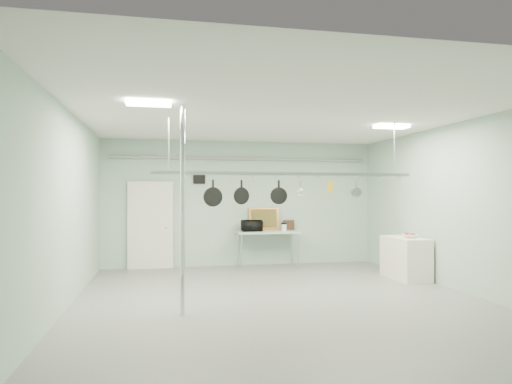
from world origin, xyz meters
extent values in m
plane|color=gray|center=(0.00, 0.00, 0.00)|extent=(8.00, 8.00, 0.00)
cube|color=silver|center=(0.00, 0.00, 3.19)|extent=(7.00, 8.00, 0.02)
cube|color=#9DBDAB|center=(0.00, 3.99, 1.60)|extent=(7.00, 0.02, 3.20)
cube|color=#9DBDAB|center=(3.49, 0.00, 1.60)|extent=(0.02, 8.00, 3.20)
cube|color=silver|center=(-2.30, 3.94, 1.05)|extent=(1.10, 0.10, 2.20)
cube|color=black|center=(-1.10, 3.97, 2.25)|extent=(0.30, 0.04, 0.30)
cylinder|color=gray|center=(0.00, 3.90, 2.75)|extent=(6.60, 0.07, 0.07)
cylinder|color=silver|center=(-1.70, -0.60, 1.60)|extent=(0.08, 0.08, 3.20)
cube|color=silver|center=(0.60, 3.60, 0.88)|extent=(1.60, 0.70, 0.05)
cylinder|color=#B7B7BC|center=(-0.12, 3.32, 0.43)|extent=(0.04, 0.04, 0.86)
cylinder|color=#B7B7BC|center=(-0.12, 3.88, 0.43)|extent=(0.04, 0.04, 0.86)
cylinder|color=#B7B7BC|center=(1.32, 3.32, 0.43)|extent=(0.04, 0.04, 0.86)
cylinder|color=#B7B7BC|center=(1.32, 3.88, 0.43)|extent=(0.04, 0.04, 0.86)
cube|color=white|center=(3.15, 1.40, 0.45)|extent=(0.60, 1.20, 0.90)
cube|color=#B7B7BC|center=(0.20, 0.30, 2.20)|extent=(4.80, 0.06, 0.06)
cylinder|color=#B7B7BC|center=(-1.90, 0.30, 2.70)|extent=(0.02, 0.02, 0.94)
cylinder|color=#B7B7BC|center=(2.30, 0.30, 2.70)|extent=(0.02, 0.02, 0.94)
cube|color=white|center=(-2.20, -0.80, 3.16)|extent=(0.65, 0.30, 0.05)
cube|color=white|center=(2.40, 0.60, 3.16)|extent=(0.65, 0.30, 0.05)
imported|color=black|center=(0.19, 3.62, 1.04)|extent=(0.51, 0.35, 0.28)
cylinder|color=white|center=(0.98, 3.45, 0.99)|extent=(0.15, 0.15, 0.18)
cube|color=#C17533|center=(0.56, 3.90, 1.20)|extent=(0.79, 0.17, 0.58)
cube|color=#361E13|center=(1.23, 3.90, 1.03)|extent=(0.30, 0.10, 0.25)
imported|color=silver|center=(3.17, 1.23, 0.94)|extent=(0.39, 0.39, 0.08)
camera|label=1|loc=(-1.99, -7.62, 1.83)|focal=32.00mm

